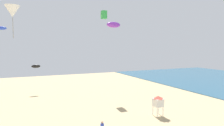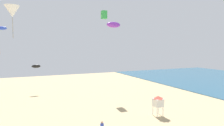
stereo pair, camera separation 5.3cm
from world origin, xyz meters
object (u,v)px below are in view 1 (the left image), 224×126
kite_white_delta (12,11)px  lifeguard_stand (158,101)px  kite_black_parafoil (36,66)px  kite_green_box (104,15)px  kite_purple_parafoil (113,25)px  kite_blue_parafoil (2,28)px

kite_white_delta → lifeguard_stand: bearing=12.2°
lifeguard_stand → kite_black_parafoil: kite_black_parafoil is taller
kite_green_box → kite_black_parafoil: (-12.18, 5.38, -9.92)m
lifeguard_stand → kite_purple_parafoil: size_ratio=1.28×
kite_green_box → kite_black_parafoil: bearing=156.2°
lifeguard_stand → kite_blue_parafoil: size_ratio=1.50×
kite_green_box → lifeguard_stand: bearing=-86.2°
kite_white_delta → kite_black_parafoil: bearing=83.3°
kite_blue_parafoil → kite_white_delta: kite_blue_parafoil is taller
kite_green_box → kite_white_delta: 24.69m
kite_white_delta → kite_black_parafoil: size_ratio=1.47×
kite_blue_parafoil → kite_white_delta: size_ratio=0.70×
lifeguard_stand → kite_blue_parafoil: 31.46m
kite_blue_parafoil → kite_green_box: (17.92, -7.04, 2.63)m
lifeguard_stand → kite_white_delta: (-16.11, -3.47, 9.49)m
lifeguard_stand → kite_purple_parafoil: (-4.21, 4.41, 9.90)m
kite_purple_parafoil → kite_white_delta: (-11.90, -7.89, -0.41)m
kite_blue_parafoil → kite_green_box: 19.43m
lifeguard_stand → kite_purple_parafoil: kite_purple_parafoil is taller
kite_blue_parafoil → kite_green_box: bearing=-21.4°
lifeguard_stand → kite_green_box: bearing=98.4°
lifeguard_stand → kite_white_delta: size_ratio=1.05×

